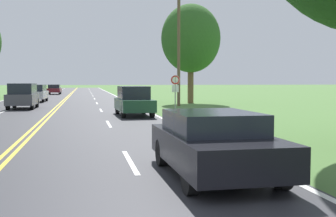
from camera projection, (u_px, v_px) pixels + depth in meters
name	position (u px, v px, depth m)	size (l,w,h in m)	color
fire_hydrant	(250.00, 132.00, 13.08)	(0.43, 0.27, 0.72)	gold
traffic_sign	(175.00, 84.00, 26.44)	(0.60, 0.10, 2.31)	gray
utility_pole_midground	(179.00, 41.00, 32.27)	(1.80, 0.24, 9.70)	brown
tree_left_verge	(191.00, 39.00, 36.42)	(5.13, 5.13, 8.57)	brown
car_black_sedan_nearest	(214.00, 142.00, 8.55)	(1.93, 4.10, 1.31)	black
car_dark_green_sedan_approaching	(134.00, 101.00, 23.42)	(1.89, 4.31, 1.64)	black
car_dark_grey_suv_mid_near	(23.00, 95.00, 29.23)	(1.83, 3.99, 1.77)	black
car_silver_van_mid_far	(35.00, 93.00, 38.85)	(2.00, 4.40, 1.60)	black
car_champagne_hatchback_receding	(34.00, 92.00, 46.21)	(1.88, 3.84, 1.32)	black
car_maroon_sedan_distant	(54.00, 89.00, 60.80)	(1.79, 4.71, 1.42)	black
car_white_hatchback_horizon	(56.00, 88.00, 78.40)	(2.02, 3.67, 1.29)	black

